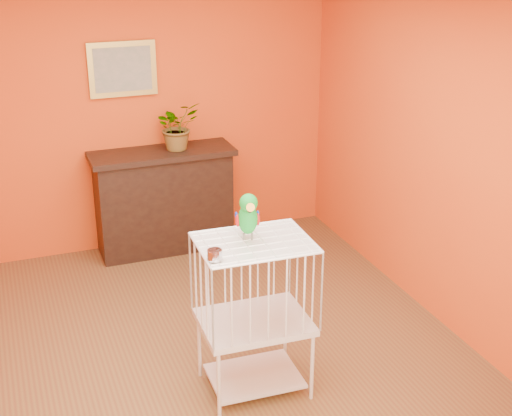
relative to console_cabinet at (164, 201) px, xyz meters
name	(u,v)px	position (x,y,z in m)	size (l,w,h in m)	color
ground	(198,364)	(-0.27, -2.01, -0.50)	(4.50, 4.50, 0.00)	brown
room_shell	(190,157)	(-0.27, -2.01, 1.08)	(4.50, 4.50, 4.50)	#CC4713
console_cabinet	(164,201)	(0.00, 0.00, 0.00)	(1.35, 0.49, 1.00)	black
potted_plant	(177,131)	(0.16, 0.02, 0.67)	(0.40, 0.45, 0.35)	#26722D
framed_picture	(123,69)	(-0.27, 0.20, 1.25)	(0.62, 0.04, 0.50)	gold
birdcage	(254,314)	(0.02, -2.41, 0.07)	(0.73, 0.57, 1.10)	silver
feed_cup	(215,255)	(-0.30, -2.58, 0.64)	(0.09, 0.09, 0.06)	silver
parrot	(248,216)	(-0.01, -2.37, 0.77)	(0.17, 0.30, 0.33)	#59544C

